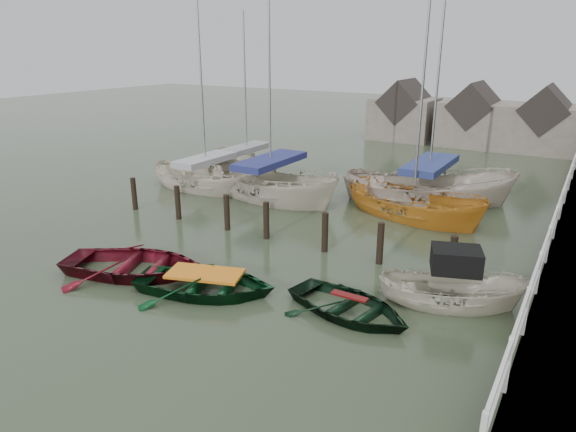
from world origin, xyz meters
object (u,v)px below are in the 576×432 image
Objects in this scene: rowboat_red at (136,274)px; rowboat_dkgreen at (349,314)px; sailboat_a at (207,188)px; sailboat_d at (427,201)px; sailboat_e at (247,171)px; rowboat_green at (206,292)px; sailboat_b at (271,196)px; motorboat at (450,301)px; sailboat_c at (412,216)px.

rowboat_dkgreen is (6.75, 1.13, 0.00)m from rowboat_red.
sailboat_a is 10.57m from sailboat_d.
sailboat_d is 1.21× the size of sailboat_e.
rowboat_dkgreen is at bearing -102.06° from rowboat_red.
sailboat_a reaches higher than sailboat_d.
sailboat_b reaches higher than rowboat_green.
motorboat is at bearing -103.61° from sailboat_e.
sailboat_d is 10.31m from sailboat_e.
sailboat_a is (-11.25, 7.73, 0.06)m from rowboat_dkgreen.
sailboat_b is at bearing 112.61° from sailboat_c.
rowboat_red reaches higher than rowboat_dkgreen.
sailboat_b reaches higher than sailboat_c.
sailboat_e is (-7.50, 12.58, 0.06)m from rowboat_green.
sailboat_a reaches higher than sailboat_c.
rowboat_red is at bearing -152.50° from sailboat_a.
motorboat is at bearing -137.68° from sailboat_c.
rowboat_green is (2.70, 0.15, 0.00)m from rowboat_red.
rowboat_dkgreen is at bearing -113.51° from sailboat_e.
sailboat_b reaches higher than sailboat_a.
sailboat_d is (9.99, 3.44, -0.01)m from sailboat_a.
sailboat_c is 1.17× the size of sailboat_e.
rowboat_green is 0.43× the size of sailboat_e.
motorboat is (6.20, 2.91, 0.11)m from rowboat_green.
motorboat reaches higher than rowboat_green.
sailboat_e is at bearing 56.69° from sailboat_b.
sailboat_c is 10.76m from sailboat_e.
rowboat_green is 12.47m from sailboat_d.
sailboat_d reaches higher than motorboat.
sailboat_e is (-10.39, 2.79, 0.05)m from sailboat_c.
sailboat_d reaches higher than rowboat_red.
rowboat_green is 4.17m from rowboat_dkgreen.
sailboat_c reaches higher than sailboat_e.
rowboat_green is at bearing -149.05° from sailboat_b.
rowboat_dkgreen is 0.31× the size of sailboat_d.
sailboat_c reaches higher than rowboat_green.
sailboat_e is at bearing 35.44° from motorboat.
rowboat_red is 1.28× the size of rowboat_dkgreen.
sailboat_a is at bearing 105.37° from sailboat_b.
rowboat_dkgreen is 11.21m from sailboat_b.
rowboat_red is 0.39× the size of sailboat_d.
sailboat_b is at bearing 93.57° from sailboat_d.
rowboat_green reaches higher than rowboat_dkgreen.
rowboat_green is 10.21m from sailboat_c.
motorboat is at bearing -36.57° from rowboat_dkgreen.
motorboat is 0.37× the size of sailboat_a.
rowboat_red is at bearing -137.72° from sailboat_e.
rowboat_red is at bearing 167.28° from sailboat_c.
sailboat_d is at bearing -70.79° from sailboat_e.
sailboat_b is at bearing -110.65° from sailboat_e.
sailboat_b reaches higher than rowboat_red.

